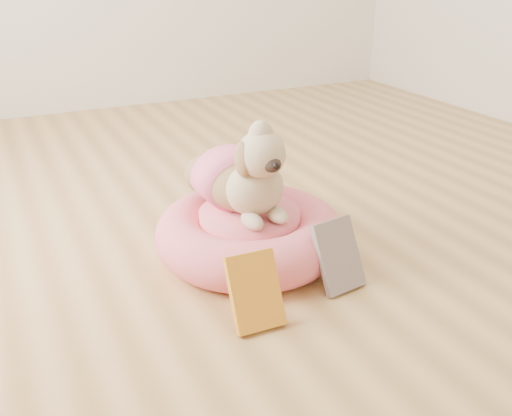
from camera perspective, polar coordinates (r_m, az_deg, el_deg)
name	(u,v)px	position (r m, az deg, el deg)	size (l,w,h in m)	color
floor	(291,239)	(2.11, 3.56, -3.09)	(4.50, 4.50, 0.00)	#AB7E47
pet_bed	(250,233)	(1.97, -0.63, -2.56)	(0.65, 0.65, 0.17)	#EF5D6F
dog	(241,160)	(1.89, -1.54, 4.78)	(0.32, 0.47, 0.34)	brown
book_yellow	(255,291)	(1.61, -0.11, -8.32)	(0.14, 0.03, 0.22)	yellow
book_white	(338,256)	(1.80, 8.24, -4.72)	(0.15, 0.02, 0.23)	silver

